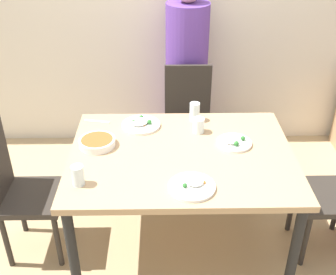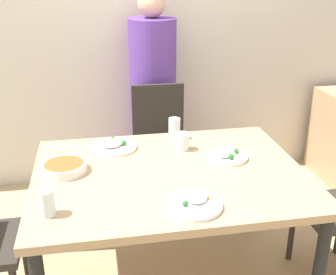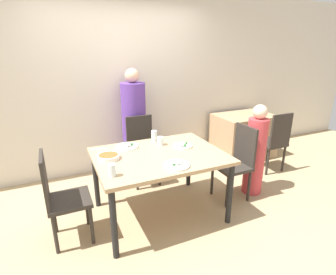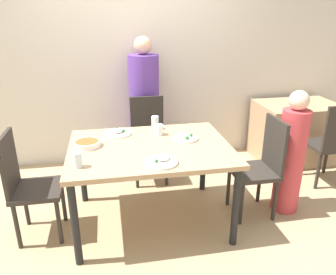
{
  "view_description": "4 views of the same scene",
  "coord_description": "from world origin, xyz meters",
  "px_view_note": "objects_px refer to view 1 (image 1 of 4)",
  "views": [
    {
      "loc": [
        -0.12,
        -2.18,
        2.18
      ],
      "look_at": [
        -0.08,
        -0.03,
        0.89
      ],
      "focal_mm": 45.0,
      "sensor_mm": 36.0,
      "label": 1
    },
    {
      "loc": [
        -0.36,
        -1.9,
        1.75
      ],
      "look_at": [
        0.01,
        0.09,
        0.91
      ],
      "focal_mm": 45.0,
      "sensor_mm": 36.0,
      "label": 2
    },
    {
      "loc": [
        -1.0,
        -2.45,
        1.86
      ],
      "look_at": [
        0.15,
        0.09,
        0.9
      ],
      "focal_mm": 28.0,
      "sensor_mm": 36.0,
      "label": 3
    },
    {
      "loc": [
        -0.33,
        -2.59,
        1.85
      ],
      "look_at": [
        0.14,
        -0.1,
        0.86
      ],
      "focal_mm": 35.0,
      "sensor_mm": 36.0,
      "label": 4
    }
  ],
  "objects_px": {
    "chair_adult_spot": "(188,121)",
    "person_adult": "(186,79)",
    "glass_water_tall": "(78,175)",
    "bowl_curry": "(97,142)",
    "plate_rice_adult": "(234,142)"
  },
  "relations": [
    {
      "from": "chair_adult_spot",
      "to": "person_adult",
      "type": "bearing_deg",
      "value": 90.0
    },
    {
      "from": "bowl_curry",
      "to": "chair_adult_spot",
      "type": "bearing_deg",
      "value": 50.99
    },
    {
      "from": "chair_adult_spot",
      "to": "glass_water_tall",
      "type": "distance_m",
      "value": 1.39
    },
    {
      "from": "glass_water_tall",
      "to": "bowl_curry",
      "type": "bearing_deg",
      "value": 82.73
    },
    {
      "from": "bowl_curry",
      "to": "glass_water_tall",
      "type": "height_order",
      "value": "glass_water_tall"
    },
    {
      "from": "bowl_curry",
      "to": "person_adult",
      "type": "bearing_deg",
      "value": 60.77
    },
    {
      "from": "chair_adult_spot",
      "to": "bowl_curry",
      "type": "height_order",
      "value": "chair_adult_spot"
    },
    {
      "from": "chair_adult_spot",
      "to": "plate_rice_adult",
      "type": "distance_m",
      "value": 0.85
    },
    {
      "from": "chair_adult_spot",
      "to": "glass_water_tall",
      "type": "bearing_deg",
      "value": -119.99
    },
    {
      "from": "chair_adult_spot",
      "to": "glass_water_tall",
      "type": "relative_size",
      "value": 7.97
    },
    {
      "from": "chair_adult_spot",
      "to": "bowl_curry",
      "type": "xyz_separation_m",
      "value": [
        -0.63,
        -0.77,
        0.27
      ]
    },
    {
      "from": "person_adult",
      "to": "glass_water_tall",
      "type": "relative_size",
      "value": 13.3
    },
    {
      "from": "bowl_curry",
      "to": "glass_water_tall",
      "type": "distance_m",
      "value": 0.41
    },
    {
      "from": "person_adult",
      "to": "plate_rice_adult",
      "type": "relative_size",
      "value": 7.06
    },
    {
      "from": "chair_adult_spot",
      "to": "plate_rice_adult",
      "type": "bearing_deg",
      "value": -72.64
    }
  ]
}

